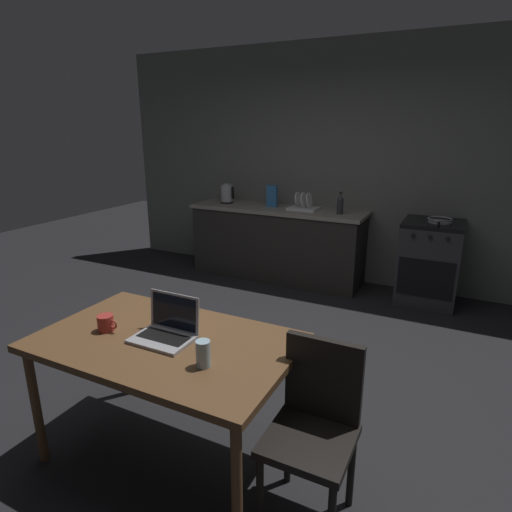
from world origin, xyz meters
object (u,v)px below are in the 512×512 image
(stove_oven, at_px, (429,262))
(chair, at_px, (315,420))
(laptop, at_px, (166,330))
(electric_kettle, at_px, (227,194))
(drinking_glass, at_px, (203,354))
(dining_table, at_px, (166,351))
(frying_pan, at_px, (440,220))
(cereal_box, at_px, (272,196))
(dish_rack, at_px, (303,206))
(bottle, at_px, (340,204))
(coffee_mug, at_px, (106,323))

(stove_oven, distance_m, chair, 3.09)
(stove_oven, xyz_separation_m, laptop, (-1.08, -3.09, 0.35))
(electric_kettle, bearing_deg, drinking_glass, -61.55)
(dining_table, xyz_separation_m, frying_pan, (1.13, 3.08, 0.24))
(frying_pan, xyz_separation_m, cereal_box, (-1.92, 0.05, 0.11))
(stove_oven, bearing_deg, frying_pan, -26.33)
(dish_rack, bearing_deg, cereal_box, 177.28)
(stove_oven, relative_size, laptop, 2.79)
(chair, height_order, dish_rack, dish_rack)
(stove_oven, relative_size, drinking_glass, 6.73)
(chair, bearing_deg, dish_rack, 117.69)
(dining_table, height_order, dish_rack, dish_rack)
(chair, relative_size, electric_kettle, 3.59)
(dining_table, bearing_deg, dish_rack, 96.84)
(dining_table, distance_m, bottle, 3.08)
(laptop, bearing_deg, dish_rack, 94.46)
(chair, distance_m, coffee_mug, 1.24)
(coffee_mug, distance_m, dish_rack, 3.18)
(chair, height_order, drinking_glass, chair)
(laptop, bearing_deg, drinking_glass, -26.27)
(coffee_mug, bearing_deg, dish_rack, 90.27)
(dining_table, bearing_deg, cereal_box, 104.23)
(cereal_box, height_order, dish_rack, cereal_box)
(frying_pan, height_order, coffee_mug, frying_pan)
(electric_kettle, bearing_deg, laptop, -65.34)
(dining_table, bearing_deg, chair, 1.52)
(dining_table, distance_m, coffee_mug, 0.38)
(laptop, bearing_deg, electric_kettle, 112.27)
(dining_table, xyz_separation_m, dish_rack, (-0.37, 3.11, 0.26))
(dining_table, relative_size, drinking_glass, 10.53)
(chair, height_order, cereal_box, cereal_box)
(drinking_glass, bearing_deg, dining_table, 158.38)
(coffee_mug, distance_m, cereal_box, 3.23)
(chair, distance_m, laptop, 0.90)
(frying_pan, xyz_separation_m, coffee_mug, (-1.49, -3.14, -0.12))
(chair, relative_size, drinking_glass, 6.73)
(electric_kettle, distance_m, coffee_mug, 3.35)
(chair, bearing_deg, bottle, 110.27)
(stove_oven, height_order, dish_rack, dish_rack)
(stove_oven, bearing_deg, laptop, -109.25)
(bottle, distance_m, drinking_glass, 3.21)
(bottle, distance_m, frying_pan, 1.05)
(dining_table, relative_size, cereal_box, 5.36)
(chair, relative_size, frying_pan, 2.14)
(electric_kettle, height_order, coffee_mug, electric_kettle)
(laptop, xyz_separation_m, electric_kettle, (-1.42, 3.09, 0.22))
(drinking_glass, relative_size, cereal_box, 0.51)
(stove_oven, distance_m, dining_table, 3.30)
(frying_pan, relative_size, cereal_box, 1.60)
(stove_oven, bearing_deg, bottle, -177.27)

